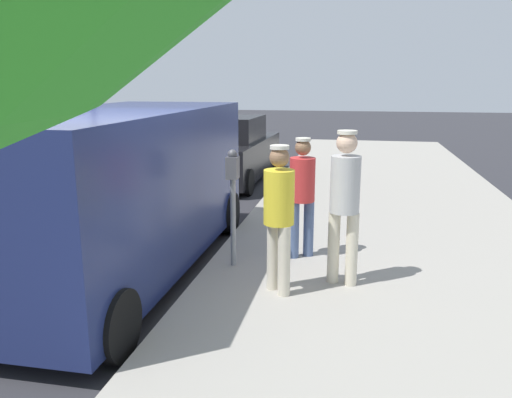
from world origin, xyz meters
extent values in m
plane|color=#2D2D33|center=(0.00, 0.00, 0.00)|extent=(80.00, 80.00, 0.00)
cube|color=#9E998E|center=(3.50, 0.00, 0.07)|extent=(5.00, 32.00, 0.15)
cylinder|color=gray|center=(1.35, 0.97, 0.72)|extent=(0.07, 0.07, 1.15)
cube|color=#4C4C51|center=(1.35, 0.97, 1.44)|extent=(0.14, 0.18, 0.28)
sphere|color=#47474C|center=(1.35, 0.97, 1.61)|extent=(0.12, 0.12, 0.12)
cylinder|color=#4C608C|center=(2.27, 1.54, 0.54)|extent=(0.14, 0.14, 0.78)
cylinder|color=#4C608C|center=(2.08, 1.43, 0.54)|extent=(0.14, 0.14, 0.78)
cylinder|color=red|center=(2.18, 1.48, 1.22)|extent=(0.34, 0.34, 0.59)
sphere|color=#8C6647|center=(2.18, 1.48, 1.65)|extent=(0.21, 0.21, 0.21)
cylinder|color=silver|center=(2.18, 1.48, 1.76)|extent=(0.20, 0.20, 0.04)
cylinder|color=beige|center=(2.13, 0.15, 0.55)|extent=(0.14, 0.14, 0.81)
cylinder|color=beige|center=(1.98, 0.31, 0.55)|extent=(0.14, 0.14, 0.81)
cylinder|color=yellow|center=(2.06, 0.23, 1.26)|extent=(0.34, 0.34, 0.60)
sphere|color=#8C6647|center=(2.06, 0.23, 1.70)|extent=(0.22, 0.22, 0.22)
cylinder|color=silver|center=(2.06, 0.23, 1.81)|extent=(0.21, 0.21, 0.04)
cylinder|color=beige|center=(2.86, 0.60, 0.59)|extent=(0.14, 0.14, 0.87)
cylinder|color=beige|center=(2.65, 0.65, 0.59)|extent=(0.14, 0.14, 0.87)
cylinder|color=#B7B7B7|center=(2.76, 0.63, 1.35)|extent=(0.34, 0.34, 0.65)
sphere|color=beige|center=(2.76, 0.63, 1.82)|extent=(0.24, 0.24, 0.24)
cylinder|color=silver|center=(2.76, 0.63, 1.94)|extent=(0.22, 0.22, 0.04)
cube|color=navy|center=(-0.15, 0.81, 1.17)|extent=(2.02, 5.21, 1.96)
cube|color=black|center=(-0.14, 3.26, 1.56)|extent=(1.84, 0.09, 0.88)
cylinder|color=black|center=(-1.09, 2.87, 0.34)|extent=(0.22, 0.68, 0.68)
cylinder|color=black|center=(0.81, 2.86, 0.34)|extent=(0.22, 0.68, 0.68)
cylinder|color=black|center=(0.79, -1.24, 0.34)|extent=(0.22, 0.68, 0.68)
cube|color=black|center=(-0.34, 7.40, 0.61)|extent=(1.91, 4.44, 0.89)
cube|color=black|center=(-0.34, 7.18, 1.35)|extent=(1.64, 2.01, 0.60)
cylinder|color=black|center=(-1.16, 9.07, 0.30)|extent=(0.23, 0.60, 0.60)
cylinder|color=black|center=(0.56, 9.03, 0.30)|extent=(0.23, 0.60, 0.60)
cylinder|color=black|center=(-1.23, 5.77, 0.30)|extent=(0.23, 0.60, 0.60)
cylinder|color=black|center=(0.49, 5.73, 0.30)|extent=(0.23, 0.60, 0.60)
cylinder|color=black|center=(-5.93, 10.80, 2.60)|extent=(0.16, 0.16, 5.20)
cylinder|color=black|center=(-7.13, 10.80, 5.00)|extent=(2.40, 0.10, 0.10)
cube|color=black|center=(-8.13, 10.80, 4.65)|extent=(0.24, 0.32, 0.80)
sphere|color=red|center=(-8.13, 10.63, 4.90)|extent=(0.17, 0.17, 0.17)
sphere|color=yellow|center=(-8.13, 10.63, 4.65)|extent=(0.17, 0.17, 0.17)
sphere|color=green|center=(-8.13, 10.63, 4.40)|extent=(0.17, 0.17, 0.17)
camera|label=1|loc=(2.87, -5.11, 2.49)|focal=35.54mm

